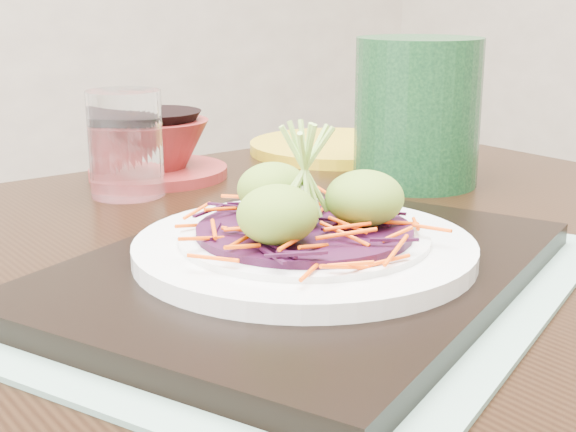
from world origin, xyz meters
TOP-DOWN VIEW (x-y plane):
  - dining_table at (-0.08, -0.01)m, footprint 1.11×0.76m
  - placemat at (-0.07, -0.10)m, footprint 0.53×0.48m
  - serving_tray at (-0.07, -0.10)m, footprint 0.45×0.40m
  - white_plate at (-0.07, -0.10)m, footprint 0.24×0.24m
  - cabbage_bed at (-0.07, -0.10)m, footprint 0.15×0.15m
  - carrot_julienne at (-0.07, -0.10)m, footprint 0.19×0.19m
  - guacamole_scoops at (-0.07, -0.10)m, footprint 0.13×0.12m
  - scallion_garnish at (-0.07, -0.10)m, footprint 0.06×0.06m
  - water_glass at (-0.06, 0.22)m, footprint 0.08×0.08m
  - terracotta_bowl_set at (0.00, 0.28)m, footprint 0.19×0.19m
  - yellow_plate at (0.26, 0.27)m, footprint 0.27×0.27m
  - green_jar at (0.22, 0.09)m, footprint 0.18×0.18m

SIDE VIEW (x-z plane):
  - dining_table at x=-0.08m, z-range 0.25..0.93m
  - placemat at x=-0.07m, z-range 0.68..0.69m
  - yellow_plate at x=0.26m, z-range 0.68..0.70m
  - serving_tray at x=-0.07m, z-range 0.69..0.70m
  - white_plate at x=-0.07m, z-range 0.70..0.72m
  - terracotta_bowl_set at x=0.00m, z-range 0.68..0.74m
  - cabbage_bed at x=-0.07m, z-range 0.72..0.73m
  - carrot_julienne at x=-0.07m, z-range 0.72..0.74m
  - water_glass at x=-0.06m, z-range 0.68..0.79m
  - guacamole_scoops at x=-0.07m, z-range 0.72..0.77m
  - green_jar at x=0.22m, z-range 0.68..0.84m
  - scallion_garnish at x=-0.07m, z-range 0.72..0.81m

